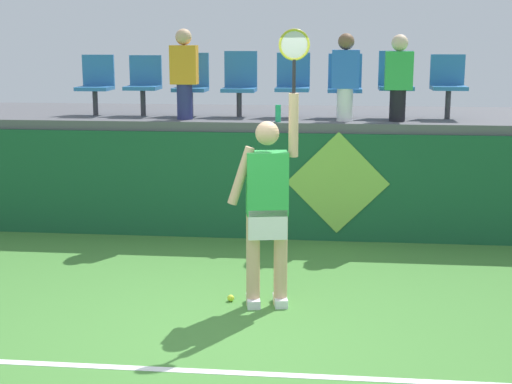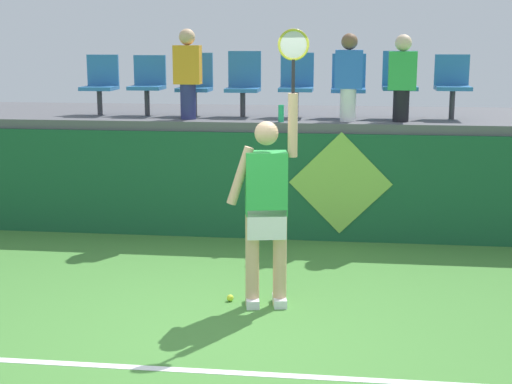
{
  "view_description": "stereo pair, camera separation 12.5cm",
  "coord_description": "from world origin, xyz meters",
  "px_view_note": "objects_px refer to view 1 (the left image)",
  "views": [
    {
      "loc": [
        0.9,
        -5.99,
        2.49
      ],
      "look_at": [
        0.15,
        1.1,
        1.01
      ],
      "focal_mm": 52.08,
      "sensor_mm": 36.0,
      "label": 1
    },
    {
      "loc": [
        1.02,
        -5.98,
        2.49
      ],
      "look_at": [
        0.15,
        1.1,
        1.01
      ],
      "focal_mm": 52.08,
      "sensor_mm": 36.0,
      "label": 2
    }
  ],
  "objects_px": {
    "spectator_0": "(345,75)",
    "stadium_chair_5": "(345,83)",
    "stadium_chair_3": "(240,82)",
    "stadium_chair_2": "(191,82)",
    "stadium_chair_4": "(293,82)",
    "spectator_2": "(184,72)",
    "stadium_chair_1": "(144,82)",
    "stadium_chair_0": "(96,82)",
    "tennis_ball": "(231,298)",
    "stadium_chair_6": "(396,81)",
    "water_bottle": "(278,113)",
    "stadium_chair_7": "(448,83)",
    "spectator_1": "(399,76)",
    "tennis_player": "(268,203)"
  },
  "relations": [
    {
      "from": "stadium_chair_3",
      "to": "tennis_player",
      "type": "bearing_deg",
      "value": -78.25
    },
    {
      "from": "stadium_chair_5",
      "to": "stadium_chair_6",
      "type": "relative_size",
      "value": 0.96
    },
    {
      "from": "stadium_chair_1",
      "to": "stadium_chair_5",
      "type": "height_order",
      "value": "stadium_chair_5"
    },
    {
      "from": "stadium_chair_4",
      "to": "stadium_chair_6",
      "type": "relative_size",
      "value": 0.97
    },
    {
      "from": "stadium_chair_0",
      "to": "stadium_chair_3",
      "type": "xyz_separation_m",
      "value": [
        1.97,
        0.01,
        0.02
      ]
    },
    {
      "from": "water_bottle",
      "to": "stadium_chair_2",
      "type": "distance_m",
      "value": 1.43
    },
    {
      "from": "stadium_chair_0",
      "to": "stadium_chair_4",
      "type": "height_order",
      "value": "stadium_chair_4"
    },
    {
      "from": "spectator_0",
      "to": "stadium_chair_0",
      "type": "bearing_deg",
      "value": 172.16
    },
    {
      "from": "tennis_ball",
      "to": "stadium_chair_1",
      "type": "bearing_deg",
      "value": 117.22
    },
    {
      "from": "spectator_0",
      "to": "stadium_chair_5",
      "type": "bearing_deg",
      "value": 90.0
    },
    {
      "from": "stadium_chair_2",
      "to": "spectator_0",
      "type": "height_order",
      "value": "spectator_0"
    },
    {
      "from": "spectator_1",
      "to": "stadium_chair_1",
      "type": "bearing_deg",
      "value": 172.91
    },
    {
      "from": "tennis_player",
      "to": "stadium_chair_4",
      "type": "height_order",
      "value": "tennis_player"
    },
    {
      "from": "tennis_player",
      "to": "stadium_chair_3",
      "type": "relative_size",
      "value": 3.01
    },
    {
      "from": "tennis_ball",
      "to": "spectator_2",
      "type": "bearing_deg",
      "value": 109.78
    },
    {
      "from": "stadium_chair_1",
      "to": "stadium_chair_7",
      "type": "bearing_deg",
      "value": -0.02
    },
    {
      "from": "tennis_ball",
      "to": "stadium_chair_6",
      "type": "distance_m",
      "value": 4.06
    },
    {
      "from": "stadium_chair_4",
      "to": "stadium_chair_5",
      "type": "bearing_deg",
      "value": -0.03
    },
    {
      "from": "stadium_chair_2",
      "to": "stadium_chair_0",
      "type": "bearing_deg",
      "value": -179.84
    },
    {
      "from": "stadium_chair_1",
      "to": "spectator_2",
      "type": "relative_size",
      "value": 0.7
    },
    {
      "from": "stadium_chair_5",
      "to": "stadium_chair_7",
      "type": "xyz_separation_m",
      "value": [
        1.33,
        -0.01,
        0.02
      ]
    },
    {
      "from": "tennis_player",
      "to": "spectator_1",
      "type": "height_order",
      "value": "tennis_player"
    },
    {
      "from": "tennis_ball",
      "to": "stadium_chair_5",
      "type": "bearing_deg",
      "value": 70.9
    },
    {
      "from": "stadium_chair_0",
      "to": "stadium_chair_2",
      "type": "height_order",
      "value": "stadium_chair_2"
    },
    {
      "from": "spectator_0",
      "to": "tennis_ball",
      "type": "bearing_deg",
      "value": -112.13
    },
    {
      "from": "stadium_chair_3",
      "to": "stadium_chair_2",
      "type": "bearing_deg",
      "value": -179.79
    },
    {
      "from": "tennis_ball",
      "to": "stadium_chair_6",
      "type": "bearing_deg",
      "value": 60.9
    },
    {
      "from": "spectator_2",
      "to": "stadium_chair_3",
      "type": "bearing_deg",
      "value": 35.62
    },
    {
      "from": "water_bottle",
      "to": "spectator_1",
      "type": "bearing_deg",
      "value": 9.45
    },
    {
      "from": "stadium_chair_0",
      "to": "stadium_chair_7",
      "type": "relative_size",
      "value": 0.98
    },
    {
      "from": "stadium_chair_3",
      "to": "spectator_0",
      "type": "distance_m",
      "value": 1.47
    },
    {
      "from": "water_bottle",
      "to": "stadium_chair_0",
      "type": "relative_size",
      "value": 0.27
    },
    {
      "from": "tennis_ball",
      "to": "water_bottle",
      "type": "height_order",
      "value": "water_bottle"
    },
    {
      "from": "water_bottle",
      "to": "stadium_chair_4",
      "type": "distance_m",
      "value": 0.77
    },
    {
      "from": "stadium_chair_6",
      "to": "spectator_1",
      "type": "distance_m",
      "value": 0.43
    },
    {
      "from": "spectator_0",
      "to": "stadium_chair_2",
      "type": "bearing_deg",
      "value": 167.16
    },
    {
      "from": "stadium_chair_5",
      "to": "stadium_chair_7",
      "type": "height_order",
      "value": "stadium_chair_5"
    },
    {
      "from": "tennis_player",
      "to": "stadium_chair_5",
      "type": "xyz_separation_m",
      "value": [
        0.72,
        3.19,
        0.92
      ]
    },
    {
      "from": "water_bottle",
      "to": "stadium_chair_2",
      "type": "height_order",
      "value": "stadium_chair_2"
    },
    {
      "from": "stadium_chair_3",
      "to": "stadium_chair_1",
      "type": "bearing_deg",
      "value": -179.64
    },
    {
      "from": "stadium_chair_6",
      "to": "stadium_chair_5",
      "type": "bearing_deg",
      "value": 179.97
    },
    {
      "from": "stadium_chair_3",
      "to": "spectator_2",
      "type": "xyz_separation_m",
      "value": [
        -0.65,
        -0.47,
        0.15
      ]
    },
    {
      "from": "spectator_0",
      "to": "stadium_chair_1",
      "type": "bearing_deg",
      "value": 170.31
    },
    {
      "from": "stadium_chair_4",
      "to": "stadium_chair_7",
      "type": "xyz_separation_m",
      "value": [
        2.01,
        -0.01,
        0.01
      ]
    },
    {
      "from": "stadium_chair_1",
      "to": "stadium_chair_5",
      "type": "bearing_deg",
      "value": 0.09
    },
    {
      "from": "water_bottle",
      "to": "stadium_chair_1",
      "type": "height_order",
      "value": "stadium_chair_1"
    },
    {
      "from": "water_bottle",
      "to": "stadium_chair_6",
      "type": "height_order",
      "value": "stadium_chair_6"
    },
    {
      "from": "stadium_chair_2",
      "to": "stadium_chair_5",
      "type": "bearing_deg",
      "value": -0.04
    },
    {
      "from": "stadium_chair_1",
      "to": "stadium_chair_6",
      "type": "xyz_separation_m",
      "value": [
        3.35,
        0.0,
        0.03
      ]
    },
    {
      "from": "spectator_2",
      "to": "stadium_chair_4",
      "type": "bearing_deg",
      "value": 18.9
    }
  ]
}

